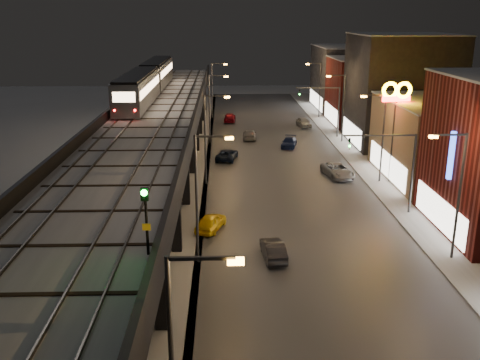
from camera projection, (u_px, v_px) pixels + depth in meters
name	position (u px, v px, depth m)	size (l,w,h in m)	color
road_surface	(282.00, 172.00, 58.12)	(17.00, 120.00, 0.06)	#46474D
sidewalk_right	(374.00, 171.00, 58.40)	(4.00, 120.00, 0.14)	#9FA1A8
under_viaduct_pavement	(158.00, 173.00, 57.72)	(11.00, 120.00, 0.06)	#9FA1A8
elevated_viaduct	(152.00, 128.00, 53.06)	(9.00, 100.00, 6.30)	black
viaduct_trackbed	(152.00, 120.00, 52.95)	(8.40, 100.00, 0.32)	#B2B7C1
viaduct_parapet_streetside	(195.00, 115.00, 52.97)	(0.30, 100.00, 1.10)	black
viaduct_parapet_far	(107.00, 116.00, 52.72)	(0.30, 100.00, 1.10)	black
building_c	(447.00, 141.00, 54.55)	(12.20, 15.20, 8.16)	#866C50
building_d	(400.00, 90.00, 68.94)	(12.20, 13.20, 14.16)	black
building_e	(370.00, 91.00, 82.90)	(12.20, 12.20, 10.16)	maroon
building_f	(350.00, 78.00, 96.12)	(12.20, 16.20, 11.16)	#353439
streetlight_left_0	(179.00, 357.00, 18.15)	(2.57, 0.28, 9.00)	#38383A
streetlight_left_1	(200.00, 191.00, 35.34)	(2.57, 0.28, 9.00)	#38383A
streetlight_right_1	(456.00, 188.00, 35.85)	(2.56, 0.28, 9.00)	#38383A
streetlight_left_2	(208.00, 133.00, 52.53)	(2.57, 0.28, 9.00)	#38383A
streetlight_right_2	(381.00, 132.00, 53.04)	(2.56, 0.28, 9.00)	#38383A
streetlight_left_3	(211.00, 104.00, 69.72)	(2.57, 0.28, 9.00)	#38383A
streetlight_right_3	(342.00, 104.00, 70.23)	(2.56, 0.28, 9.00)	#38383A
streetlight_left_4	(214.00, 87.00, 86.91)	(2.57, 0.28, 9.00)	#38383A
streetlight_right_4	(318.00, 86.00, 87.41)	(2.56, 0.28, 9.00)	#38383A
traffic_light_rig_a	(400.00, 163.00, 44.63)	(6.10, 0.34, 7.00)	#38383A
traffic_light_rig_b	(330.00, 105.00, 73.28)	(6.10, 0.34, 7.00)	#38383A
subway_train	(149.00, 80.00, 68.98)	(2.96, 36.15, 3.53)	gray
rail_signal	(145.00, 208.00, 21.98)	(0.35, 0.43, 3.02)	black
car_taxi	(211.00, 223.00, 42.22)	(1.55, 3.86, 1.31)	yellow
car_near_white	(273.00, 250.00, 37.29)	(1.38, 3.97, 1.31)	black
car_mid_silver	(227.00, 155.00, 62.80)	(2.07, 4.48, 1.25)	black
car_mid_dark	(250.00, 135.00, 73.18)	(1.77, 4.36, 1.26)	gray
car_far_white	(230.00, 118.00, 85.14)	(1.72, 4.29, 1.46)	maroon
car_onc_dark	(338.00, 171.00, 56.05)	(2.31, 5.00, 1.39)	#9DA0A9
car_onc_white	(289.00, 143.00, 68.80)	(1.72, 4.22, 1.23)	#121E49
car_onc_red	(304.00, 123.00, 81.25)	(1.66, 4.11, 1.40)	#969696
sign_mcdonalds	(396.00, 101.00, 52.09)	(3.04, 0.61, 10.22)	#38383A
sign_carwash	(459.00, 164.00, 39.44)	(1.60, 0.35, 8.28)	#38383A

